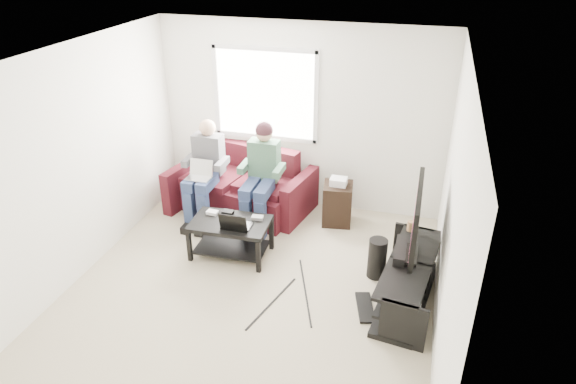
{
  "coord_description": "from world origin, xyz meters",
  "views": [
    {
      "loc": [
        1.66,
        -4.29,
        3.64
      ],
      "look_at": [
        0.29,
        0.6,
        1.01
      ],
      "focal_mm": 32.0,
      "sensor_mm": 36.0,
      "label": 1
    }
  ],
  "objects_px": {
    "sofa": "(242,188)",
    "tv": "(416,219)",
    "coffee_table": "(231,230)",
    "tv_stand": "(408,282)",
    "subwoofer": "(377,258)",
    "end_table": "(337,203)"
  },
  "relations": [
    {
      "from": "coffee_table",
      "to": "subwoofer",
      "type": "xyz_separation_m",
      "value": [
        1.79,
        0.04,
        -0.1
      ]
    },
    {
      "from": "sofa",
      "to": "tv",
      "type": "xyz_separation_m",
      "value": [
        2.43,
        -1.35,
        0.64
      ]
    },
    {
      "from": "coffee_table",
      "to": "subwoofer",
      "type": "distance_m",
      "value": 1.79
    },
    {
      "from": "sofa",
      "to": "subwoofer",
      "type": "relative_size",
      "value": 4.21
    },
    {
      "from": "subwoofer",
      "to": "end_table",
      "type": "distance_m",
      "value": 1.29
    },
    {
      "from": "coffee_table",
      "to": "tv_stand",
      "type": "relative_size",
      "value": 0.61
    },
    {
      "from": "end_table",
      "to": "sofa",
      "type": "bearing_deg",
      "value": 179.11
    },
    {
      "from": "coffee_table",
      "to": "tv",
      "type": "height_order",
      "value": "tv"
    },
    {
      "from": "end_table",
      "to": "tv_stand",
      "type": "bearing_deg",
      "value": -53.71
    },
    {
      "from": "sofa",
      "to": "end_table",
      "type": "distance_m",
      "value": 1.38
    },
    {
      "from": "coffee_table",
      "to": "tv_stand",
      "type": "distance_m",
      "value": 2.19
    },
    {
      "from": "tv",
      "to": "coffee_table",
      "type": "bearing_deg",
      "value": 174.78
    },
    {
      "from": "coffee_table",
      "to": "tv_stand",
      "type": "bearing_deg",
      "value": -7.83
    },
    {
      "from": "tv_stand",
      "to": "subwoofer",
      "type": "relative_size",
      "value": 3.21
    },
    {
      "from": "tv_stand",
      "to": "end_table",
      "type": "height_order",
      "value": "end_table"
    },
    {
      "from": "tv",
      "to": "subwoofer",
      "type": "xyz_separation_m",
      "value": [
        -0.37,
        0.24,
        -0.72
      ]
    },
    {
      "from": "coffee_table",
      "to": "subwoofer",
      "type": "relative_size",
      "value": 1.97
    },
    {
      "from": "subwoofer",
      "to": "tv",
      "type": "bearing_deg",
      "value": -32.61
    },
    {
      "from": "sofa",
      "to": "end_table",
      "type": "relative_size",
      "value": 3.05
    },
    {
      "from": "coffee_table",
      "to": "tv_stand",
      "type": "xyz_separation_m",
      "value": [
        2.16,
        -0.3,
        -0.12
      ]
    },
    {
      "from": "tv",
      "to": "end_table",
      "type": "distance_m",
      "value": 1.82
    },
    {
      "from": "tv_stand",
      "to": "sofa",
      "type": "bearing_deg",
      "value": 149.19
    }
  ]
}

